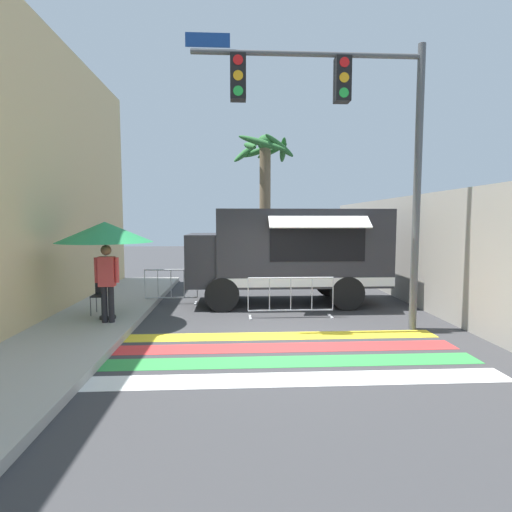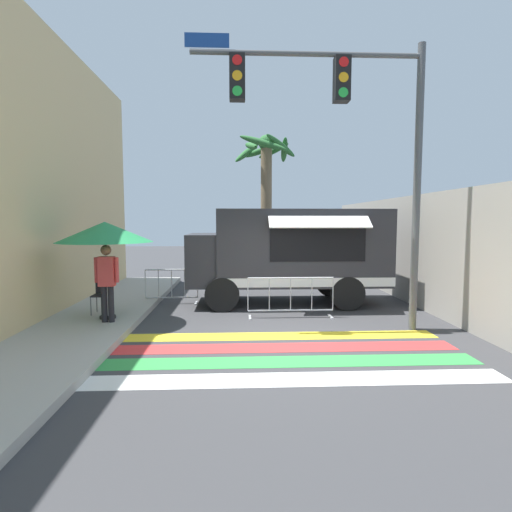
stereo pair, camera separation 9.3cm
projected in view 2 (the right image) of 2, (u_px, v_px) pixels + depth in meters
ground_plane at (283, 339)px, 8.05m from camera, size 60.00×60.00×0.00m
sidewalk_left at (9, 339)px, 7.80m from camera, size 4.40×16.00×0.15m
concrete_wall_right at (419, 251)px, 11.09m from camera, size 0.20×16.00×3.11m
crosswalk_painted at (289, 354)px, 7.15m from camera, size 6.40×2.84×0.01m
food_truck at (286, 250)px, 11.47m from camera, size 5.57×2.66×2.70m
traffic_signal_pole at (344, 121)px, 8.32m from camera, size 4.97×0.29×6.16m
patio_umbrella at (105, 232)px, 9.02m from camera, size 2.12×2.12×2.22m
folding_chair at (103, 291)px, 9.69m from camera, size 0.42×0.42×0.88m
vendor_person at (107, 278)px, 8.77m from camera, size 0.53×0.23×1.72m
barricade_front at (291, 298)px, 9.83m from camera, size 2.13×0.44×1.01m
barricade_side at (172, 287)px, 11.48m from camera, size 1.52×0.44×1.01m
palm_tree at (266, 184)px, 15.27m from camera, size 2.47×2.46×5.64m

